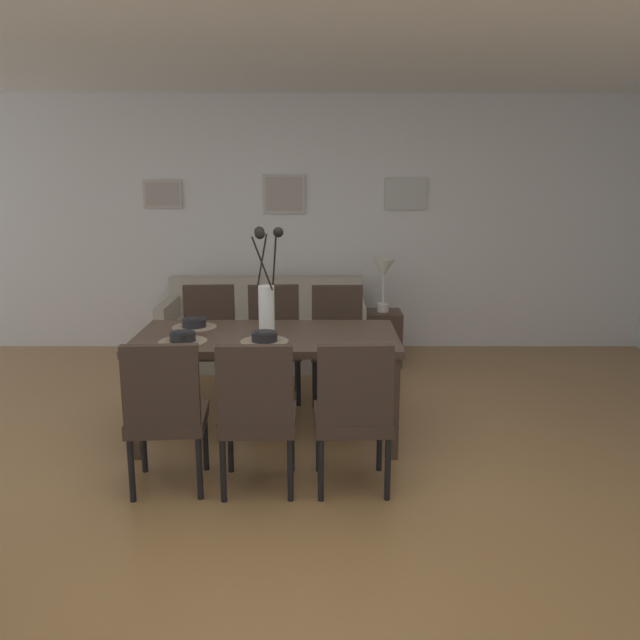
{
  "coord_description": "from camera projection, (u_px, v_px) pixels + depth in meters",
  "views": [
    {
      "loc": [
        0.2,
        -3.62,
        1.84
      ],
      "look_at": [
        0.22,
        1.05,
        0.78
      ],
      "focal_mm": 36.83,
      "sensor_mm": 36.0,
      "label": 1
    }
  ],
  "objects": [
    {
      "name": "dining_chair_mid_left",
      "position": [
        350.0,
        409.0,
        3.75
      ],
      "size": [
        0.45,
        0.45,
        0.92
      ],
      "color": "#33261E",
      "rests_on": "ground"
    },
    {
      "name": "dining_table",
      "position": [
        264.0,
        345.0,
        4.54
      ],
      "size": [
        1.8,
        0.9,
        0.74
      ],
      "color": "#3D2D23",
      "rests_on": "ground"
    },
    {
      "name": "side_table",
      "position": [
        379.0,
        338.0,
        6.38
      ],
      "size": [
        0.36,
        0.36,
        0.52
      ],
      "primitive_type": "cube",
      "color": "#3D2D23",
      "rests_on": "ground"
    },
    {
      "name": "bowl_near_right",
      "position": [
        191.0,
        322.0,
        4.71
      ],
      "size": [
        0.17,
        0.17,
        0.07
      ],
      "color": "black",
      "rests_on": "dining_table"
    },
    {
      "name": "table_lamp",
      "position": [
        380.0,
        273.0,
        6.24
      ],
      "size": [
        0.22,
        0.22,
        0.51
      ],
      "color": "beige",
      "rests_on": "side_table"
    },
    {
      "name": "centerpiece_vase",
      "position": [
        263.0,
        294.0,
        4.46
      ],
      "size": [
        0.21,
        0.23,
        0.73
      ],
      "color": "white",
      "rests_on": "dining_table"
    },
    {
      "name": "dining_chair_mid_right",
      "position": [
        335.0,
        337.0,
        5.39
      ],
      "size": [
        0.45,
        0.45,
        0.92
      ],
      "color": "#33261E",
      "rests_on": "ground"
    },
    {
      "name": "placemat_near_left",
      "position": [
        180.0,
        342.0,
        4.32
      ],
      "size": [
        0.32,
        0.32,
        0.01
      ],
      "primitive_type": "cylinder",
      "color": "#7F705B",
      "rests_on": "dining_table"
    },
    {
      "name": "bowl_near_left",
      "position": [
        179.0,
        336.0,
        4.31
      ],
      "size": [
        0.17,
        0.17,
        0.07
      ],
      "color": "black",
      "rests_on": "dining_table"
    },
    {
      "name": "framed_picture_center",
      "position": [
        281.0,
        194.0,
        6.68
      ],
      "size": [
        0.43,
        0.03,
        0.39
      ],
      "color": "#B2ADA3"
    },
    {
      "name": "bowl_far_left",
      "position": [
        261.0,
        336.0,
        4.32
      ],
      "size": [
        0.17,
        0.17,
        0.07
      ],
      "color": "black",
      "rests_on": "dining_table"
    },
    {
      "name": "framed_picture_left",
      "position": [
        159.0,
        194.0,
        6.68
      ],
      "size": [
        0.39,
        0.03,
        0.28
      ],
      "color": "#B2ADA3"
    },
    {
      "name": "placemat_far_left",
      "position": [
        262.0,
        341.0,
        4.33
      ],
      "size": [
        0.32,
        0.32,
        0.01
      ],
      "primitive_type": "cylinder",
      "color": "#7F705B",
      "rests_on": "dining_table"
    },
    {
      "name": "ceiling_panel",
      "position": [
        281.0,
        28.0,
        3.74
      ],
      "size": [
        9.0,
        7.2,
        0.08
      ],
      "primitive_type": "cube",
      "color": "white"
    },
    {
      "name": "sofa",
      "position": [
        262.0,
        334.0,
        6.46
      ],
      "size": [
        1.94,
        0.84,
        0.8
      ],
      "color": "#A89E8E",
      "rests_on": "ground"
    },
    {
      "name": "dining_chair_near_left",
      "position": [
        162.0,
        409.0,
        3.75
      ],
      "size": [
        0.47,
        0.47,
        0.92
      ],
      "color": "#33261E",
      "rests_on": "ground"
    },
    {
      "name": "dining_chair_far_right",
      "position": [
        271.0,
        336.0,
        5.4
      ],
      "size": [
        0.47,
        0.47,
        0.92
      ],
      "color": "#33261E",
      "rests_on": "ground"
    },
    {
      "name": "dining_chair_far_left",
      "position": [
        254.0,
        410.0,
        3.74
      ],
      "size": [
        0.45,
        0.45,
        0.92
      ],
      "color": "#33261E",
      "rests_on": "ground"
    },
    {
      "name": "ground_plane",
      "position": [
        283.0,
        485.0,
        3.94
      ],
      "size": [
        9.0,
        9.0,
        0.0
      ],
      "primitive_type": "plane",
      "color": "olive"
    },
    {
      "name": "framed_picture_right",
      "position": [
        403.0,
        194.0,
        6.69
      ],
      "size": [
        0.43,
        0.03,
        0.32
      ],
      "color": "#B2ADA3"
    },
    {
      "name": "dining_chair_near_right",
      "position": [
        206.0,
        336.0,
        5.4
      ],
      "size": [
        0.46,
        0.46,
        0.92
      ],
      "color": "#33261E",
      "rests_on": "ground"
    },
    {
      "name": "back_wall_panel",
      "position": [
        297.0,
        224.0,
        6.82
      ],
      "size": [
        9.0,
        0.1,
        2.6
      ],
      "primitive_type": "cube",
      "color": "silver",
      "rests_on": "ground"
    },
    {
      "name": "placemat_near_right",
      "position": [
        191.0,
        327.0,
        4.72
      ],
      "size": [
        0.32,
        0.32,
        0.01
      ],
      "primitive_type": "cylinder",
      "color": "#7F705B",
      "rests_on": "dining_table"
    }
  ]
}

